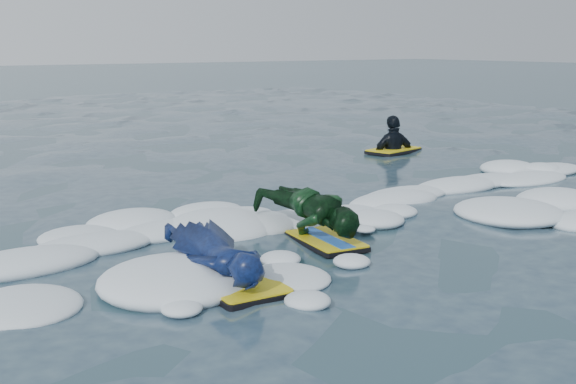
% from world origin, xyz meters
% --- Properties ---
extents(ground, '(120.00, 120.00, 0.00)m').
position_xyz_m(ground, '(0.00, 0.00, 0.00)').
color(ground, '#19363D').
rests_on(ground, ground).
extents(foam_band, '(12.00, 3.10, 0.30)m').
position_xyz_m(foam_band, '(0.00, 1.03, 0.00)').
color(foam_band, white).
rests_on(foam_band, ground).
extents(prone_woman_unit, '(0.77, 1.61, 0.40)m').
position_xyz_m(prone_woman_unit, '(-0.89, 0.12, 0.20)').
color(prone_woman_unit, black).
rests_on(prone_woman_unit, ground).
extents(prone_child_unit, '(0.64, 1.31, 0.51)m').
position_xyz_m(prone_child_unit, '(0.44, 0.63, 0.26)').
color(prone_child_unit, black).
rests_on(prone_child_unit, ground).
extents(waiting_rider_unit, '(1.10, 0.75, 1.50)m').
position_xyz_m(waiting_rider_unit, '(4.95, 4.41, -0.09)').
color(waiting_rider_unit, black).
rests_on(waiting_rider_unit, ground).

